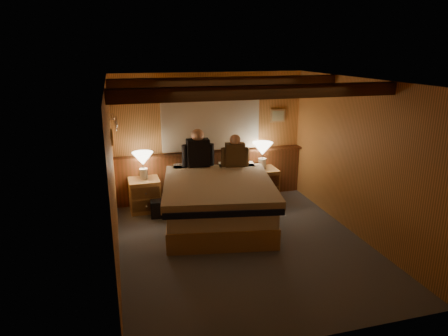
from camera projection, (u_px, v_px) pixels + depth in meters
name	position (u px, v px, depth m)	size (l,w,h in m)	color
floor	(244.00, 245.00, 5.95)	(4.20, 4.20, 0.00)	#545864
ceiling	(246.00, 81.00, 5.26)	(4.20, 4.20, 0.00)	#B78444
wall_back	(210.00, 137.00, 7.54)	(3.60, 3.60, 0.00)	#DD924F
wall_left	(113.00, 178.00, 5.15)	(4.20, 4.20, 0.00)	#DD924F
wall_right	(358.00, 159.00, 6.06)	(4.20, 4.20, 0.00)	#DD924F
wall_front	(317.00, 231.00, 3.66)	(3.60, 3.60, 0.00)	#DD924F
wainscot	(211.00, 174.00, 7.69)	(3.60, 0.23, 0.94)	brown
curtain_window	(211.00, 121.00, 7.39)	(2.18, 0.09, 1.11)	#4B2A12
ceiling_beams	(243.00, 86.00, 5.42)	(3.60, 1.65, 0.16)	#4B2A12
coat_rail	(115.00, 121.00, 6.49)	(0.05, 0.55, 0.24)	silver
framed_print	(278.00, 116.00, 7.77)	(0.30, 0.04, 0.25)	tan
bed	(218.00, 200.00, 6.60)	(2.05, 2.48, 0.76)	tan
nightstand_left	(145.00, 195.00, 7.14)	(0.54, 0.49, 0.59)	tan
nightstand_right	(262.00, 184.00, 7.69)	(0.55, 0.50, 0.61)	tan
lamp_left	(143.00, 160.00, 7.01)	(0.37, 0.37, 0.48)	silver
lamp_right	(262.00, 150.00, 7.54)	(0.39, 0.39, 0.51)	silver
person_left	(198.00, 151.00, 7.17)	(0.59, 0.25, 0.71)	black
person_right	(235.00, 153.00, 7.17)	(0.50, 0.26, 0.62)	#47341C
duffel_bag	(165.00, 207.00, 6.96)	(0.50, 0.32, 0.35)	black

